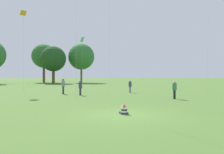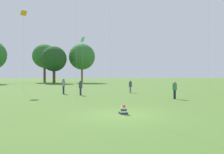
# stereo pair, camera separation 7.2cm
# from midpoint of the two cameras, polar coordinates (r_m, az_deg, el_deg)

# --- Properties ---
(ground_plane) EXTENTS (300.00, 300.00, 0.00)m
(ground_plane) POSITION_cam_midpoint_polar(r_m,az_deg,el_deg) (12.21, 3.02, -9.88)
(ground_plane) COLOR #4C702D
(seated_toddler) EXTENTS (0.48, 0.56, 0.56)m
(seated_toddler) POSITION_cam_midpoint_polar(r_m,az_deg,el_deg) (12.47, 3.22, -8.63)
(seated_toddler) COLOR #282D47
(seated_toddler) RESTS_ON ground
(person_standing_1) EXTENTS (0.51, 0.51, 1.79)m
(person_standing_1) POSITION_cam_midpoint_polar(r_m,az_deg,el_deg) (26.07, -12.47, -2.01)
(person_standing_1) COLOR #282D42
(person_standing_1) RESTS_ON ground
(person_standing_2) EXTENTS (0.56, 0.56, 1.65)m
(person_standing_2) POSITION_cam_midpoint_polar(r_m,az_deg,el_deg) (20.89, 16.14, -2.90)
(person_standing_2) COLOR black
(person_standing_2) RESTS_ON ground
(person_standing_3) EXTENTS (0.51, 0.51, 1.62)m
(person_standing_3) POSITION_cam_midpoint_polar(r_m,az_deg,el_deg) (23.98, -8.14, -2.49)
(person_standing_3) COLOR #282D42
(person_standing_3) RESTS_ON ground
(person_standing_4) EXTENTS (0.53, 0.53, 1.54)m
(person_standing_4) POSITION_cam_midpoint_polar(r_m,az_deg,el_deg) (27.25, 4.90, -2.23)
(person_standing_4) COLOR slate
(person_standing_4) RESTS_ON ground
(kite_3) EXTENTS (0.88, 0.83, 10.45)m
(kite_3) POSITION_cam_midpoint_polar(r_m,az_deg,el_deg) (31.14, -22.00, 14.27)
(kite_3) COLOR orange
(kite_3) RESTS_ON ground
(kite_5) EXTENTS (0.64, 0.75, 7.73)m
(kite_5) POSITION_cam_midpoint_polar(r_m,az_deg,el_deg) (32.31, -7.61, 9.18)
(kite_5) COLOR green
(kite_5) RESTS_ON ground
(distant_tree_0) EXTENTS (7.15, 7.15, 11.53)m
(distant_tree_0) POSITION_cam_midpoint_polar(r_m,az_deg,el_deg) (68.98, -17.18, 5.23)
(distant_tree_0) COLOR brown
(distant_tree_0) RESTS_ON ground
(distant_tree_2) EXTENTS (7.52, 7.52, 11.29)m
(distant_tree_2) POSITION_cam_midpoint_polar(r_m,az_deg,el_deg) (63.81, -7.82, 5.27)
(distant_tree_2) COLOR brown
(distant_tree_2) RESTS_ON ground
(distant_tree_3) EXTENTS (6.74, 6.74, 9.93)m
(distant_tree_3) POSITION_cam_midpoint_polar(r_m,az_deg,el_deg) (60.53, -14.88, 4.58)
(distant_tree_3) COLOR brown
(distant_tree_3) RESTS_ON ground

